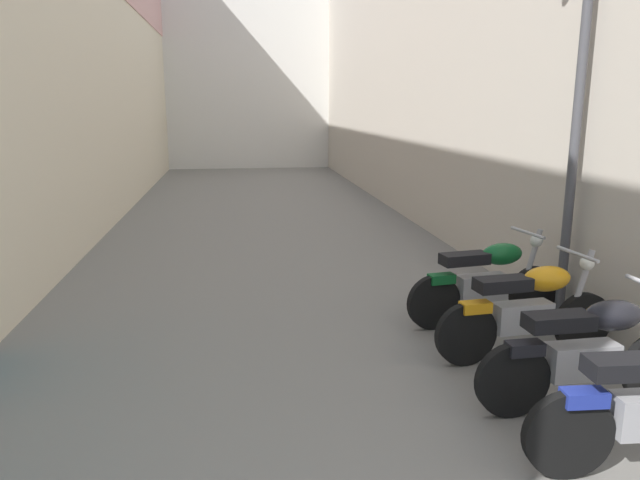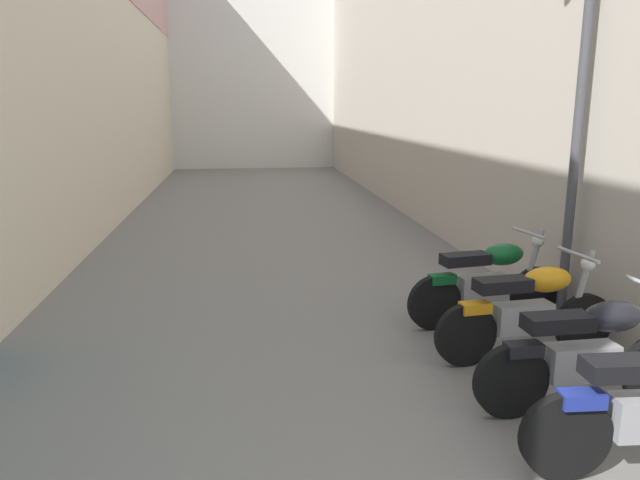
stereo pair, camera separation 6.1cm
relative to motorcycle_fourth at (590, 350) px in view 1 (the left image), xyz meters
The scene contains 7 objects.
ground_plane 5.78m from the motorcycle_fourth, 111.39° to the left, with size 39.37×39.37×0.00m, color slate.
building_right 8.09m from the motorcycle_fourth, 81.20° to the left, with size 0.45×23.37×7.32m.
building_far_end 20.33m from the motorcycle_fourth, 95.98° to the left, with size 9.08×2.00×6.21m, color silver.
motorcycle_fourth is the anchor object (origin of this frame).
motorcycle_fifth 1.00m from the motorcycle_fourth, 90.00° to the left, with size 1.85×0.58×1.04m.
motorcycle_sixth 1.95m from the motorcycle_fourth, 90.00° to the left, with size 1.84×0.58×1.04m.
street_lamp 2.90m from the motorcycle_fourth, 68.65° to the left, with size 0.79×0.18×4.56m.
Camera 1 is at (-0.61, 0.34, 2.37)m, focal length 33.36 mm.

